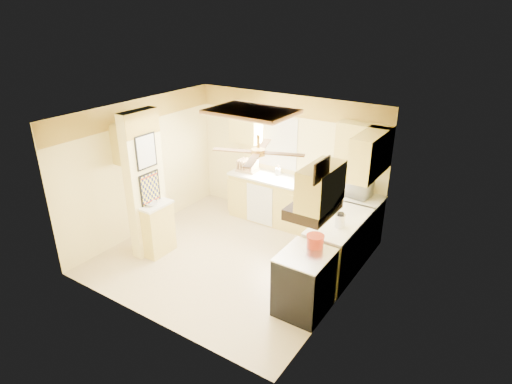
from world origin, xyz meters
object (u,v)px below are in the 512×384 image
Objects in this scene: bowl at (151,204)px; dutch_oven at (315,241)px; stove at (304,282)px; microwave at (356,187)px; kettle at (340,220)px.

dutch_oven is at bearing 6.58° from bowl.
microwave is (-0.15, 2.18, 0.63)m from stove.
kettle is at bearing 109.73° from microwave.
dutch_oven is at bearing -96.72° from kettle.
bowl is at bearing 48.57° from microwave.
bowl reaches higher than stove.
bowl is at bearing -178.63° from stove.
microwave is 2.12× the size of dutch_oven.
stove is 2.27m from microwave.
stove is 3.92× the size of kettle.
dutch_oven is (0.01, 0.26, 0.54)m from stove.
microwave is at bearing 93.96° from stove.
stove is at bearing -95.47° from kettle.
kettle reaches higher than dutch_oven.
kettle reaches higher than stove.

